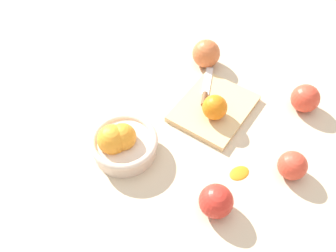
{
  "coord_description": "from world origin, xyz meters",
  "views": [
    {
      "loc": [
        -0.48,
        -0.28,
        0.74
      ],
      "look_at": [
        -0.06,
        0.08,
        0.04
      ],
      "focal_mm": 38.27,
      "sensor_mm": 36.0,
      "label": 1
    }
  ],
  "objects_px": {
    "orange_on_board": "(215,107)",
    "apple_front_left": "(216,201)",
    "apple_back_right": "(206,54)",
    "knife": "(206,91)",
    "apple_front_right_2": "(292,165)",
    "cutting_board": "(214,108)",
    "apple_front_right": "(305,98)",
    "bowl": "(122,143)"
  },
  "relations": [
    {
      "from": "knife",
      "to": "apple_front_right",
      "type": "height_order",
      "value": "apple_front_right"
    },
    {
      "from": "orange_on_board",
      "to": "apple_front_left",
      "type": "xyz_separation_m",
      "value": [
        -0.21,
        -0.15,
        -0.01
      ]
    },
    {
      "from": "cutting_board",
      "to": "knife",
      "type": "height_order",
      "value": "knife"
    },
    {
      "from": "orange_on_board",
      "to": "knife",
      "type": "relative_size",
      "value": 0.46
    },
    {
      "from": "bowl",
      "to": "apple_front_left",
      "type": "relative_size",
      "value": 2.18
    },
    {
      "from": "cutting_board",
      "to": "apple_back_right",
      "type": "distance_m",
      "value": 0.19
    },
    {
      "from": "apple_front_left",
      "to": "apple_front_right_2",
      "type": "xyz_separation_m",
      "value": [
        0.19,
        -0.08,
        -0.0
      ]
    },
    {
      "from": "cutting_board",
      "to": "apple_front_left",
      "type": "height_order",
      "value": "apple_front_left"
    },
    {
      "from": "bowl",
      "to": "apple_front_right_2",
      "type": "xyz_separation_m",
      "value": [
        0.21,
        -0.34,
        -0.01
      ]
    },
    {
      "from": "apple_back_right",
      "to": "knife",
      "type": "bearing_deg",
      "value": -143.08
    },
    {
      "from": "orange_on_board",
      "to": "apple_front_right_2",
      "type": "relative_size",
      "value": 0.95
    },
    {
      "from": "apple_front_right",
      "to": "apple_front_right_2",
      "type": "bearing_deg",
      "value": -160.03
    },
    {
      "from": "apple_back_right",
      "to": "apple_front_right",
      "type": "height_order",
      "value": "apple_back_right"
    },
    {
      "from": "knife",
      "to": "apple_front_right_2",
      "type": "height_order",
      "value": "apple_front_right_2"
    },
    {
      "from": "orange_on_board",
      "to": "apple_back_right",
      "type": "relative_size",
      "value": 0.79
    },
    {
      "from": "knife",
      "to": "bowl",
      "type": "bearing_deg",
      "value": 172.04
    },
    {
      "from": "knife",
      "to": "apple_back_right",
      "type": "xyz_separation_m",
      "value": [
        0.11,
        0.08,
        0.02
      ]
    },
    {
      "from": "knife",
      "to": "apple_front_left",
      "type": "xyz_separation_m",
      "value": [
        -0.26,
        -0.22,
        0.02
      ]
    },
    {
      "from": "cutting_board",
      "to": "orange_on_board",
      "type": "distance_m",
      "value": 0.05
    },
    {
      "from": "orange_on_board",
      "to": "apple_front_right_2",
      "type": "bearing_deg",
      "value": -94.01
    },
    {
      "from": "knife",
      "to": "apple_front_right_2",
      "type": "relative_size",
      "value": 2.1
    },
    {
      "from": "knife",
      "to": "apple_front_left",
      "type": "height_order",
      "value": "apple_front_left"
    },
    {
      "from": "bowl",
      "to": "apple_front_left",
      "type": "distance_m",
      "value": 0.26
    },
    {
      "from": "cutting_board",
      "to": "bowl",
      "type": "bearing_deg",
      "value": 160.95
    },
    {
      "from": "orange_on_board",
      "to": "knife",
      "type": "height_order",
      "value": "orange_on_board"
    },
    {
      "from": "cutting_board",
      "to": "apple_front_right_2",
      "type": "relative_size",
      "value": 3.15
    },
    {
      "from": "cutting_board",
      "to": "apple_front_left",
      "type": "bearing_deg",
      "value": -143.64
    },
    {
      "from": "orange_on_board",
      "to": "apple_front_right",
      "type": "xyz_separation_m",
      "value": [
        0.19,
        -0.16,
        -0.01
      ]
    },
    {
      "from": "apple_back_right",
      "to": "apple_front_right_2",
      "type": "relative_size",
      "value": 1.21
    },
    {
      "from": "apple_back_right",
      "to": "apple_front_left",
      "type": "distance_m",
      "value": 0.48
    },
    {
      "from": "apple_front_right_2",
      "to": "cutting_board",
      "type": "bearing_deg",
      "value": 80.03
    },
    {
      "from": "orange_on_board",
      "to": "cutting_board",
      "type": "bearing_deg",
      "value": 32.9
    },
    {
      "from": "apple_front_left",
      "to": "apple_front_right_2",
      "type": "height_order",
      "value": "apple_front_left"
    },
    {
      "from": "apple_front_left",
      "to": "apple_back_right",
      "type": "bearing_deg",
      "value": 39.34
    },
    {
      "from": "knife",
      "to": "apple_front_right",
      "type": "relative_size",
      "value": 1.9
    },
    {
      "from": "orange_on_board",
      "to": "apple_back_right",
      "type": "distance_m",
      "value": 0.22
    },
    {
      "from": "apple_back_right",
      "to": "apple_front_right",
      "type": "distance_m",
      "value": 0.31
    },
    {
      "from": "bowl",
      "to": "apple_front_right",
      "type": "relative_size",
      "value": 2.18
    },
    {
      "from": "bowl",
      "to": "orange_on_board",
      "type": "distance_m",
      "value": 0.25
    },
    {
      "from": "apple_front_right",
      "to": "apple_front_right_2",
      "type": "relative_size",
      "value": 1.11
    },
    {
      "from": "orange_on_board",
      "to": "apple_front_right",
      "type": "bearing_deg",
      "value": -39.73
    },
    {
      "from": "bowl",
      "to": "cutting_board",
      "type": "distance_m",
      "value": 0.27
    }
  ]
}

